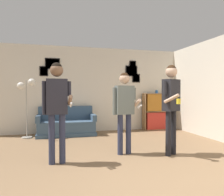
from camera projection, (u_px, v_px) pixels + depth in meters
ground_plane at (177, 196)px, 2.65m from camera, size 20.00×20.00×0.00m
wall_back at (101, 89)px, 7.11m from camera, size 7.68×0.08×2.70m
wall_right at (222, 89)px, 5.52m from camera, size 0.06×7.02×2.70m
couch at (66, 125)px, 6.45m from camera, size 1.68×0.80×0.83m
bookshelf at (156, 111)px, 7.39m from camera, size 0.90×0.30×1.23m
floor_lamp at (26, 91)px, 5.98m from camera, size 0.49×0.28×1.64m
person_player_foreground_left at (57, 101)px, 3.82m from camera, size 0.51×0.47×1.78m
person_player_foreground_center at (124, 104)px, 4.42m from camera, size 0.51×0.44×1.66m
person_watcher_holding_cup at (171, 99)px, 4.36m from camera, size 0.45×0.57×1.81m
bottle_on_floor at (51, 137)px, 5.68m from camera, size 0.07×0.07×0.26m
drinking_cup at (157, 92)px, 7.38m from camera, size 0.09×0.09×0.11m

